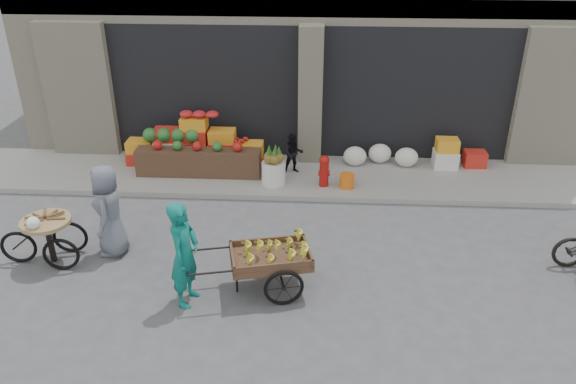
# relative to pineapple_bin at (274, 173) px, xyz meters

# --- Properties ---
(ground) EXTENTS (80.00, 80.00, 0.00)m
(ground) POSITION_rel_pineapple_bin_xyz_m (0.75, -3.60, -0.37)
(ground) COLOR #424244
(ground) RESTS_ON ground
(sidewalk) EXTENTS (18.00, 2.20, 0.12)m
(sidewalk) POSITION_rel_pineapple_bin_xyz_m (0.75, 0.50, -0.31)
(sidewalk) COLOR gray
(sidewalk) RESTS_ON ground
(fruit_display) EXTENTS (3.10, 1.12, 1.24)m
(fruit_display) POSITION_rel_pineapple_bin_xyz_m (-1.73, 0.78, 0.30)
(fruit_display) COLOR red
(fruit_display) RESTS_ON sidewalk
(pineapple_bin) EXTENTS (0.52, 0.52, 0.50)m
(pineapple_bin) POSITION_rel_pineapple_bin_xyz_m (0.00, 0.00, 0.00)
(pineapple_bin) COLOR silver
(pineapple_bin) RESTS_ON sidewalk
(fire_hydrant) EXTENTS (0.22, 0.22, 0.71)m
(fire_hydrant) POSITION_rel_pineapple_bin_xyz_m (1.10, -0.05, 0.13)
(fire_hydrant) COLOR #A5140F
(fire_hydrant) RESTS_ON sidewalk
(orange_bucket) EXTENTS (0.32, 0.32, 0.30)m
(orange_bucket) POSITION_rel_pineapple_bin_xyz_m (1.60, -0.10, -0.10)
(orange_bucket) COLOR orange
(orange_bucket) RESTS_ON sidewalk
(right_bay_goods) EXTENTS (3.35, 0.60, 0.70)m
(right_bay_goods) POSITION_rel_pineapple_bin_xyz_m (3.36, 1.10, 0.04)
(right_bay_goods) COLOR silver
(right_bay_goods) RESTS_ON sidewalk
(seated_person) EXTENTS (0.51, 0.43, 0.93)m
(seated_person) POSITION_rel_pineapple_bin_xyz_m (0.40, 0.60, 0.21)
(seated_person) COLOR black
(seated_person) RESTS_ON sidewalk
(banana_cart) EXTENTS (2.28, 1.31, 0.90)m
(banana_cart) POSITION_rel_pineapple_bin_xyz_m (0.20, -3.65, 0.28)
(banana_cart) COLOR brown
(banana_cart) RESTS_ON ground
(vendor_woman) EXTENTS (0.53, 0.71, 1.74)m
(vendor_woman) POSITION_rel_pineapple_bin_xyz_m (-1.03, -4.03, 0.50)
(vendor_woman) COLOR #0D6A5E
(vendor_woman) RESTS_ON ground
(tricycle_cart) EXTENTS (1.45, 0.94, 0.95)m
(tricycle_cart) POSITION_rel_pineapple_bin_xyz_m (-3.64, -3.07, 0.20)
(tricycle_cart) COLOR #9E7F51
(tricycle_cart) RESTS_ON ground
(vendor_grey) EXTENTS (0.63, 0.88, 1.69)m
(vendor_grey) POSITION_rel_pineapple_bin_xyz_m (-2.66, -2.71, 0.47)
(vendor_grey) COLOR slate
(vendor_grey) RESTS_ON ground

